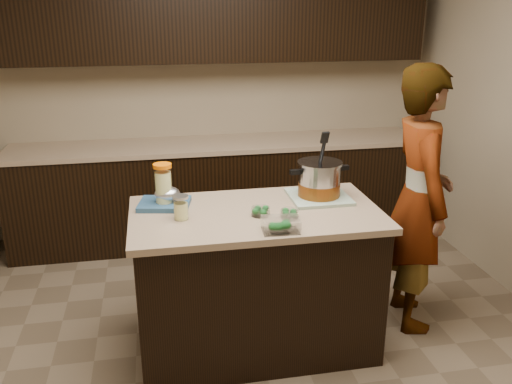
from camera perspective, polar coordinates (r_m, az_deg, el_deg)
The scene contains 13 objects.
ground_plane at distance 3.59m, azimuth 0.00°, elevation -15.57°, with size 4.00×4.00×0.00m, color brown.
room_shell at distance 2.96m, azimuth 0.00°, elevation 12.79°, with size 4.04×4.04×2.72m.
back_cabinets at distance 4.79m, azimuth -3.96°, elevation 5.85°, with size 3.60×0.63×2.33m.
island at distance 3.35m, azimuth 0.00°, elevation -9.20°, with size 1.46×0.81×0.90m.
dish_towel at distance 3.39m, azimuth 6.61°, elevation -0.49°, with size 0.36×0.36×0.02m, color #557F5D.
stock_pot at distance 3.36m, azimuth 6.67°, elevation 1.13°, with size 0.39×0.30×0.39m.
lemonade_pitcher at distance 3.24m, azimuth -9.72°, elevation 0.49°, with size 0.12×0.12×0.26m.
mason_jar at distance 3.06m, azimuth -7.91°, elevation -1.68°, with size 0.12×0.12×0.15m.
broccoli_tub_left at distance 3.09m, azimuth 0.48°, elevation -2.08°, with size 0.11×0.11×0.05m.
broccoli_tub_right at distance 3.07m, azimuth 3.55°, elevation -2.34°, with size 0.13×0.13×0.05m.
broccoli_tub_rect at distance 2.89m, azimuth 2.61°, elevation -3.53°, with size 0.20×0.15×0.07m.
blue_tray at distance 3.27m, azimuth -9.49°, elevation -0.84°, with size 0.34×0.29×0.11m.
person at distance 3.61m, azimuth 16.75°, elevation -0.79°, with size 0.63×0.41×1.72m, color gray.
Camera 1 is at (-0.56, -2.89, 2.05)m, focal length 38.00 mm.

